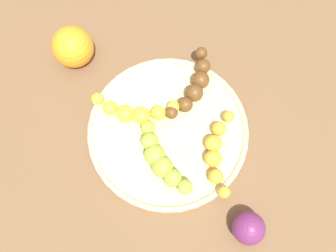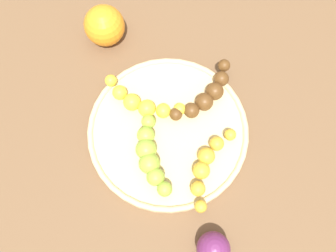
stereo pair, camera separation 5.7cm
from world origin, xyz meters
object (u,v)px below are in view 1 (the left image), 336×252
Objects in this scene: banana_spotted at (217,152)px; banana_yellow at (134,111)px; banana_overripe at (194,85)px; banana_green at (160,159)px; orange_fruit at (73,47)px; plum_purple at (249,228)px; fruit_bowl at (168,131)px.

banana_yellow is at bearing -21.08° from banana_spotted.
banana_overripe is at bearing 121.15° from banana_yellow.
banana_green is at bearing -88.54° from banana_overripe.
banana_spotted is at bearing -49.32° from banana_overripe.
orange_fruit is (0.32, -0.01, 0.00)m from banana_spotted.
plum_purple is (-0.21, 0.15, -0.01)m from banana_overripe.
plum_purple is (-0.26, 0.05, -0.01)m from banana_yellow.
banana_overripe reaches higher than fruit_bowl.
banana_green reaches higher than fruit_bowl.
fruit_bowl is 0.09m from banana_overripe.
banana_spotted reaches higher than fruit_bowl.
orange_fruit is at bearing -83.89° from banana_green.
banana_yellow reaches higher than banana_spotted.
banana_yellow is 0.92× the size of banana_overripe.
banana_yellow is 0.16m from banana_spotted.
banana_green is at bearing 164.01° from orange_fruit.
banana_overripe reaches higher than banana_yellow.
banana_green is (-0.02, 0.05, 0.02)m from fruit_bowl.
banana_green is 0.09m from banana_spotted.
plum_purple reaches higher than banana_spotted.
plum_purple is 0.68× the size of orange_fruit.
fruit_bowl is at bearing -133.54° from banana_green.
orange_fruit reaches higher than banana_overripe.
banana_spotted is at bearing -172.14° from fruit_bowl.
fruit_bowl is 0.07m from banana_yellow.
banana_green reaches higher than banana_yellow.
orange_fruit is (0.23, -0.02, 0.03)m from fruit_bowl.
banana_green is 1.74× the size of orange_fruit.
plum_purple is at bearing -46.74° from banana_overripe.
banana_spotted is at bearing 178.74° from orange_fruit.
plum_purple is at bearing 163.87° from fruit_bowl.
banana_yellow is at bearing -129.97° from banana_overripe.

